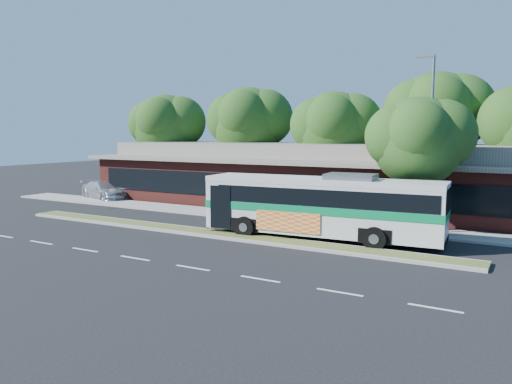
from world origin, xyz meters
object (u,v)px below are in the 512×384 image
transit_bus (322,203)px  sedan (104,190)px  lamp_post (430,139)px  sidewalk_tree (425,140)px

transit_bus → sedan: size_ratio=2.40×
lamp_post → sedan: bearing=175.9°
lamp_post → sidewalk_tree: bearing=134.4°
sedan → transit_bus: bearing=-88.5°
lamp_post → sidewalk_tree: lamp_post is taller
sedan → sidewalk_tree: bearing=-77.3°
lamp_post → transit_bus: lamp_post is taller
transit_bus → sedan: transit_bus is taller
lamp_post → transit_bus: 6.37m
transit_bus → sidewalk_tree: sidewalk_tree is taller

